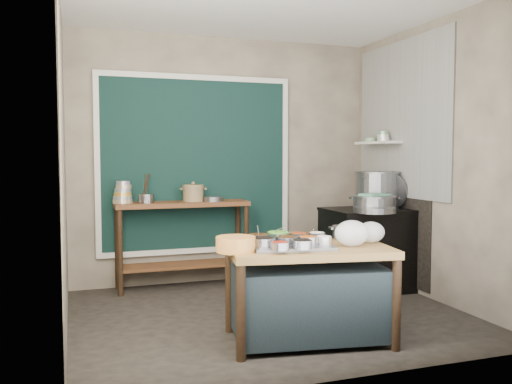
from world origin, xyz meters
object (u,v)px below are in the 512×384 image
object	(u,v)px
stove_block	(369,250)
saucepan	(344,233)
prep_table	(309,294)
back_counter	(183,245)
yellow_basin	(236,244)
ceramic_crock	(193,194)
utensil_cup	(146,199)
steamer	(374,203)
stock_pot	(377,189)
condiment_tray	(291,246)

from	to	relation	value
stove_block	saucepan	world-z (taller)	saucepan
prep_table	back_counter	distance (m)	2.12
back_counter	stove_block	xyz separation A→B (m)	(1.90, -0.73, -0.05)
prep_table	stove_block	size ratio (longest dim) A/B	1.39
yellow_basin	saucepan	bearing A→B (deg)	14.76
saucepan	ceramic_crock	xyz separation A→B (m)	(-0.91, 1.80, 0.23)
prep_table	stove_block	bearing A→B (deg)	53.74
utensil_cup	saucepan	bearing A→B (deg)	-50.88
steamer	stock_pot	bearing A→B (deg)	54.35
condiment_tray	saucepan	bearing A→B (deg)	22.73
prep_table	steamer	distance (m)	1.79
yellow_basin	ceramic_crock	distance (m)	2.09
stove_block	yellow_basin	distance (m)	2.36
back_counter	stock_pot	bearing A→B (deg)	-16.35
ceramic_crock	steamer	world-z (taller)	ceramic_crock
prep_table	ceramic_crock	world-z (taller)	ceramic_crock
prep_table	utensil_cup	size ratio (longest dim) A/B	7.79
stock_pot	steamer	size ratio (longest dim) A/B	1.07
ceramic_crock	condiment_tray	bearing A→B (deg)	-81.10
back_counter	condiment_tray	bearing A→B (deg)	-77.73
prep_table	steamer	world-z (taller)	steamer
utensil_cup	stock_pot	size ratio (longest dim) A/B	0.31
condiment_tray	steamer	distance (m)	1.83
stock_pot	yellow_basin	bearing A→B (deg)	-144.79
steamer	stove_block	bearing A→B (deg)	76.16
stove_block	saucepan	xyz separation A→B (m)	(-0.87, -1.07, 0.38)
stove_block	stock_pot	distance (m)	0.69
yellow_basin	utensil_cup	bearing A→B (deg)	100.83
back_counter	saucepan	bearing A→B (deg)	-60.20
back_counter	steamer	size ratio (longest dim) A/B	3.04
utensil_cup	ceramic_crock	xyz separation A→B (m)	(0.52, 0.05, 0.03)
ceramic_crock	stock_pot	bearing A→B (deg)	-17.44
condiment_tray	saucepan	world-z (taller)	saucepan
utensil_cup	ceramic_crock	size ratio (longest dim) A/B	0.66
prep_table	back_counter	size ratio (longest dim) A/B	0.86
stock_pot	prep_table	bearing A→B (deg)	-135.85
yellow_basin	steamer	world-z (taller)	steamer
yellow_basin	steamer	distance (m)	2.21
stove_block	saucepan	size ratio (longest dim) A/B	4.33
back_counter	utensil_cup	bearing A→B (deg)	-173.42
condiment_tray	steamer	xyz separation A→B (m)	(1.42, 1.15, 0.19)
utensil_cup	condiment_tray	bearing A→B (deg)	-67.20
stove_block	steamer	xyz separation A→B (m)	(-0.04, -0.17, 0.53)
stove_block	condiment_tray	bearing A→B (deg)	-137.98
utensil_cup	steamer	distance (m)	2.41
condiment_tray	yellow_basin	bearing A→B (deg)	-176.43
condiment_tray	stock_pot	world-z (taller)	stock_pot
stock_pot	steamer	distance (m)	0.38
stock_pot	back_counter	bearing A→B (deg)	163.65
prep_table	yellow_basin	distance (m)	0.75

